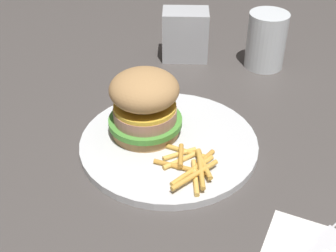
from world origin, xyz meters
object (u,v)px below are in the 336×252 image
sandwich (145,103)px  drink_glass (266,42)px  plate (168,145)px  fries_pile (191,165)px  napkin_dispenser (185,35)px

sandwich → drink_glass: (0.32, -0.07, -0.01)m
plate → sandwich: 0.07m
fries_pile → sandwich: bearing=67.7°
plate → sandwich: sandwich is taller
drink_glass → napkin_dispenser: (-0.05, 0.15, -0.00)m
fries_pile → napkin_dispenser: napkin_dispenser is taller
sandwich → fries_pile: bearing=-112.3°
napkin_dispenser → plate: bearing=85.2°
plate → sandwich: bearing=81.7°
fries_pile → drink_glass: drink_glass is taller
drink_glass → fries_pile: bearing=-175.4°
drink_glass → napkin_dispenser: drink_glass is taller
drink_glass → napkin_dispenser: size_ratio=1.09×
drink_glass → napkin_dispenser: 0.16m
fries_pile → plate: bearing=58.8°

